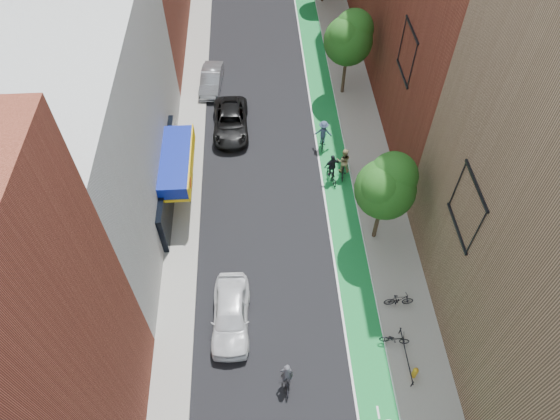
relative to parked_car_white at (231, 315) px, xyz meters
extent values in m
plane|color=black|center=(3.00, -4.85, -0.83)|extent=(160.00, 160.00, 0.00)
cube|color=#167C35|center=(7.00, 21.15, -0.82)|extent=(2.00, 68.00, 0.01)
cube|color=gray|center=(-3.00, 21.15, -0.75)|extent=(2.00, 68.00, 0.15)
cube|color=gray|center=(9.50, 21.15, -0.75)|extent=(3.00, 68.00, 0.15)
cube|color=silver|center=(-8.00, 9.15, 5.17)|extent=(8.00, 20.00, 12.00)
cylinder|color=#332619|center=(8.60, 5.15, 0.82)|extent=(0.24, 0.24, 3.30)
sphere|color=#234C14|center=(8.60, 5.15, 3.55)|extent=(3.36, 3.36, 3.36)
sphere|color=#234C14|center=(9.00, 5.45, 4.27)|extent=(2.64, 2.64, 2.64)
sphere|color=#234C14|center=(8.30, 4.85, 4.03)|extent=(2.40, 2.40, 2.40)
cylinder|color=#332619|center=(8.60, 19.15, 0.90)|extent=(0.24, 0.24, 3.47)
sphere|color=#234C14|center=(8.60, 19.15, 3.77)|extent=(3.53, 3.53, 3.53)
sphere|color=#234C14|center=(9.00, 19.45, 4.53)|extent=(2.77, 2.77, 2.77)
sphere|color=#234C14|center=(8.30, 18.85, 4.28)|extent=(2.52, 2.52, 2.52)
imported|color=white|center=(0.00, 0.00, 0.00)|extent=(2.10, 4.91, 1.66)
imported|color=black|center=(-0.06, 15.38, -0.09)|extent=(2.49, 5.36, 1.49)
imported|color=gray|center=(-1.60, 20.49, -0.12)|extent=(1.91, 4.43, 1.42)
imported|color=black|center=(2.71, -3.55, -0.41)|extent=(0.58, 1.58, 0.83)
imported|color=#47474F|center=(2.71, -3.45, 0.39)|extent=(0.64, 0.43, 1.73)
imported|color=black|center=(7.40, 10.38, -0.32)|extent=(0.70, 1.73, 1.01)
imported|color=tan|center=(7.40, 10.48, 0.46)|extent=(1.00, 0.83, 1.88)
imported|color=black|center=(6.60, 9.97, -0.40)|extent=(0.93, 1.73, 0.86)
imported|color=black|center=(6.60, 10.07, 0.44)|extent=(1.14, 0.68, 1.83)
imported|color=black|center=(6.38, 13.22, -0.35)|extent=(0.72, 1.65, 0.96)
imported|color=#384865|center=(6.38, 13.32, 0.43)|extent=(1.27, 0.87, 1.82)
imported|color=black|center=(9.07, 0.44, -0.19)|extent=(1.63, 0.48, 0.98)
imported|color=black|center=(8.40, -1.73, -0.27)|extent=(1.60, 0.78, 0.81)
cylinder|color=gold|center=(9.03, -3.54, -0.38)|extent=(0.26, 0.26, 0.60)
sphere|color=gold|center=(9.03, -3.54, -0.01)|extent=(0.28, 0.28, 0.28)
camera|label=1|loc=(1.87, -12.38, 23.76)|focal=32.00mm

